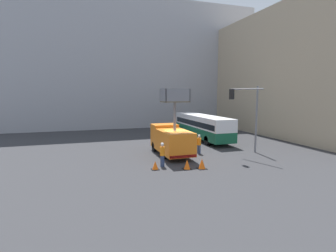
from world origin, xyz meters
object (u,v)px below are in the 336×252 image
(traffic_light_pole, at_px, (248,108))
(traffic_cone_mid_road, at_px, (202,164))
(city_bus, at_px, (202,125))
(traffic_cone_far_side, at_px, (155,166))
(utility_truck, at_px, (171,139))
(road_worker_near_truck, at_px, (162,154))
(road_worker_directing, at_px, (199,144))
(traffic_cone_near_truck, at_px, (187,165))

(traffic_light_pole, xyz_separation_m, traffic_cone_mid_road, (-6.09, -3.12, -3.94))
(city_bus, bearing_deg, traffic_cone_far_side, 151.02)
(utility_truck, xyz_separation_m, road_worker_near_truck, (-1.85, -3.33, -0.60))
(utility_truck, distance_m, traffic_light_pole, 7.63)
(traffic_light_pole, xyz_separation_m, road_worker_directing, (-4.19, 1.55, -3.39))
(traffic_cone_far_side, bearing_deg, traffic_cone_near_truck, -15.81)
(road_worker_near_truck, xyz_separation_m, traffic_cone_far_side, (-0.76, -0.68, -0.64))
(city_bus, distance_m, traffic_cone_far_side, 14.27)
(city_bus, xyz_separation_m, road_worker_directing, (-3.72, -7.16, -0.85))
(utility_truck, bearing_deg, traffic_cone_far_side, -123.05)
(road_worker_near_truck, bearing_deg, city_bus, 136.91)
(city_bus, xyz_separation_m, traffic_light_pole, (0.47, -8.72, 2.54))
(utility_truck, distance_m, road_worker_directing, 2.79)
(utility_truck, relative_size, traffic_cone_near_truck, 8.31)
(traffic_cone_near_truck, bearing_deg, traffic_cone_far_side, 164.19)
(road_worker_near_truck, bearing_deg, traffic_cone_far_side, -52.53)
(traffic_cone_near_truck, bearing_deg, road_worker_near_truck, 139.07)
(traffic_cone_near_truck, distance_m, traffic_cone_far_side, 2.38)
(road_worker_directing, bearing_deg, traffic_cone_near_truck, -166.39)
(utility_truck, bearing_deg, traffic_cone_mid_road, -80.61)
(city_bus, xyz_separation_m, road_worker_near_truck, (-8.27, -10.28, -0.81))
(utility_truck, distance_m, traffic_cone_near_truck, 4.82)
(traffic_light_pole, distance_m, traffic_cone_mid_road, 7.89)
(city_bus, relative_size, road_worker_near_truck, 6.22)
(city_bus, relative_size, road_worker_directing, 6.43)
(road_worker_directing, height_order, traffic_cone_mid_road, road_worker_directing)
(road_worker_directing, xyz_separation_m, traffic_cone_mid_road, (-1.90, -4.67, -0.55))
(traffic_cone_mid_road, bearing_deg, road_worker_near_truck, 149.70)
(road_worker_near_truck, bearing_deg, road_worker_directing, 120.15)
(road_worker_near_truck, bearing_deg, traffic_light_pole, 95.87)
(traffic_cone_mid_road, bearing_deg, traffic_cone_far_side, 165.69)
(road_worker_near_truck, xyz_separation_m, traffic_cone_mid_road, (2.65, -1.55, -0.58))
(city_bus, xyz_separation_m, traffic_cone_mid_road, (-5.61, -11.83, -1.39))
(utility_truck, relative_size, traffic_light_pole, 0.95)
(city_bus, distance_m, road_worker_directing, 8.11)
(utility_truck, relative_size, road_worker_near_truck, 3.21)
(road_worker_directing, height_order, traffic_cone_far_side, road_worker_directing)
(traffic_light_pole, relative_size, traffic_cone_near_truck, 8.72)
(traffic_light_pole, bearing_deg, utility_truck, 165.66)
(traffic_light_pole, xyz_separation_m, traffic_cone_near_truck, (-7.21, -2.90, -3.96))
(traffic_light_pole, height_order, traffic_cone_far_side, traffic_light_pole)
(utility_truck, bearing_deg, city_bus, 47.29)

